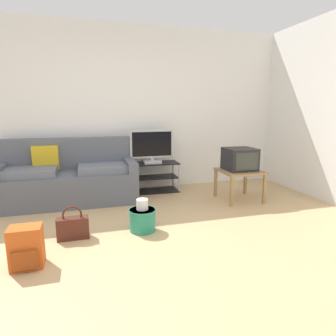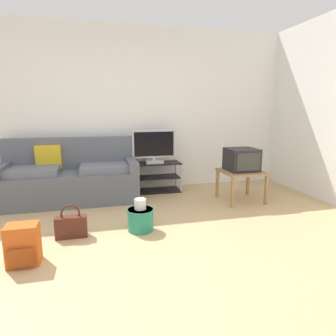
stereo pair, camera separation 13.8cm
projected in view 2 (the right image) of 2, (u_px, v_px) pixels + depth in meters
ground_plane at (130, 256)px, 2.76m from camera, size 9.00×9.80×0.02m
wall_back at (111, 110)px, 4.83m from camera, size 9.00×0.10×2.70m
couch at (71, 178)px, 4.37m from camera, size 1.94×0.82×0.93m
tv_stand at (154, 177)px, 4.86m from camera, size 0.88×0.37×0.49m
flat_tv at (154, 147)px, 4.74m from camera, size 0.71×0.22×0.54m
side_table at (241, 175)px, 4.34m from camera, size 0.59×0.59×0.46m
crt_tv at (242, 160)px, 4.31m from camera, size 0.43×0.41×0.33m
backpack at (23, 245)px, 2.57m from camera, size 0.27×0.27×0.37m
handbag at (71, 226)px, 3.13m from camera, size 0.33×0.13×0.37m
cleaning_bucket at (140, 218)px, 3.30m from camera, size 0.31×0.31×0.37m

